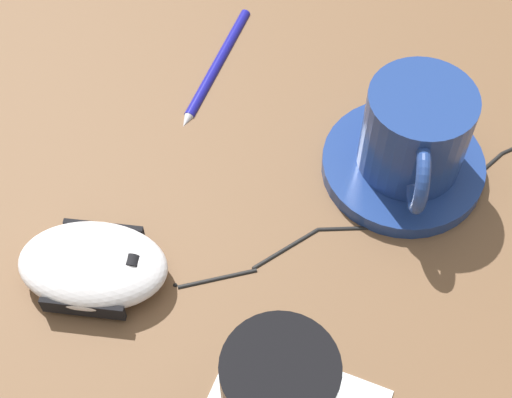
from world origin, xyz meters
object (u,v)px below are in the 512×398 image
object	(u,v)px
saucer	(403,166)
pen	(216,62)
coffee_cup	(416,133)
computer_mouse	(93,265)

from	to	relation	value
saucer	pen	size ratio (longest dim) A/B	0.94
coffee_cup	pen	world-z (taller)	coffee_cup
computer_mouse	pen	world-z (taller)	computer_mouse
coffee_cup	pen	xyz separation A→B (m)	(-0.19, -0.02, -0.05)
saucer	pen	world-z (taller)	saucer
saucer	coffee_cup	world-z (taller)	coffee_cup
saucer	coffee_cup	size ratio (longest dim) A/B	1.29
saucer	computer_mouse	xyz separation A→B (m)	(-0.10, -0.23, 0.01)
saucer	computer_mouse	size ratio (longest dim) A/B	1.00
saucer	pen	xyz separation A→B (m)	(-0.19, -0.02, -0.00)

